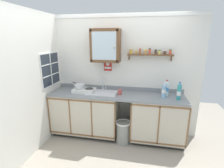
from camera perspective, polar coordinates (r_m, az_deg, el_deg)
floor at (r=3.34m, az=-0.03°, el=-21.05°), size 5.65×5.65×0.00m
back_wall at (r=3.52m, az=2.35°, el=3.00°), size 3.25×0.07×2.45m
side_wall_left at (r=3.14m, az=-25.91°, el=-0.23°), size 0.05×3.53×2.45m
lower_cabinet_run at (r=3.63m, az=-8.81°, el=-9.88°), size 1.36×0.61×0.89m
lower_cabinet_run_right at (r=3.45m, az=15.14°, el=-11.64°), size 1.01×0.61×0.89m
countertop at (r=3.30m, az=1.41°, el=-3.73°), size 2.61×0.63×0.03m
backsplash at (r=3.55m, az=2.21°, el=-1.39°), size 2.61×0.02×0.08m
sink at (r=3.39m, az=-3.40°, el=-3.46°), size 0.59×0.46×0.45m
hot_plate_stove at (r=3.47m, az=-9.46°, el=-2.10°), size 0.43×0.29×0.07m
saucepan at (r=3.51m, az=-11.03°, el=-0.60°), size 0.33×0.30×0.08m
bottle_water_clear_0 at (r=3.29m, az=18.04°, el=-1.53°), size 0.08×0.08×0.32m
bottle_water_blue_1 at (r=3.20m, az=17.18°, el=-2.21°), size 0.08×0.08×0.29m
bottle_detergent_teal_2 at (r=3.18m, az=21.81°, el=-2.49°), size 0.07×0.07×0.32m
mug at (r=3.26m, az=2.66°, el=-2.72°), size 0.08×0.12×0.10m
wall_cabinet at (r=3.33m, az=-2.18°, el=12.90°), size 0.57×0.30×0.63m
spice_shelf at (r=3.32m, az=12.87°, el=9.98°), size 0.86×0.14×0.23m
warning_sign at (r=3.50m, az=-1.44°, el=6.32°), size 0.16×0.01×0.23m
window at (r=3.57m, az=-20.20°, el=4.70°), size 0.03×0.65×0.66m
trash_bin at (r=3.39m, az=3.80°, el=-15.89°), size 0.30×0.30×0.44m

